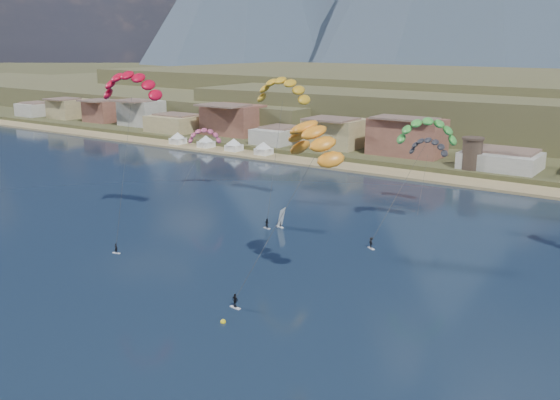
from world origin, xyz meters
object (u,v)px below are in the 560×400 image
object	(u,v)px
watchtower	(472,153)
kitesurfer_yellow	(282,87)
kitesurfer_orange	(315,135)
windsurfer	(280,221)
buoy	(223,322)
kitesurfer_green	(427,128)
kitesurfer_red	(131,81)

from	to	relation	value
watchtower	kitesurfer_yellow	world-z (taller)	kitesurfer_yellow
kitesurfer_yellow	kitesurfer_orange	xyz separation A→B (m)	(29.14, -34.32, -3.37)
watchtower	kitesurfer_orange	bearing A→B (deg)	-85.72
windsurfer	buoy	bearing A→B (deg)	-64.96
kitesurfer_green	windsurfer	world-z (taller)	kitesurfer_green
kitesurfer_red	kitesurfer_green	distance (m)	55.29
kitesurfer_red	buoy	world-z (taller)	kitesurfer_red
watchtower	windsurfer	world-z (taller)	watchtower
kitesurfer_yellow	buoy	size ratio (longest dim) A/B	42.90
watchtower	buoy	distance (m)	106.64
watchtower	kitesurfer_yellow	distance (m)	63.71
kitesurfer_orange	buoy	distance (m)	27.86
kitesurfer_orange	kitesurfer_green	xyz separation A→B (m)	(2.00, 35.42, -2.84)
watchtower	kitesurfer_orange	size ratio (longest dim) A/B	0.32
windsurfer	buoy	size ratio (longest dim) A/B	5.34
kitesurfer_red	kitesurfer_yellow	world-z (taller)	kitesurfer_red
watchtower	kitesurfer_red	xyz separation A→B (m)	(-38.72, -82.31, 21.63)
watchtower	kitesurfer_green	distance (m)	57.50
kitesurfer_green	buoy	world-z (taller)	kitesurfer_green
kitesurfer_red	kitesurfer_green	xyz separation A→B (m)	(47.50, 27.13, -8.07)
kitesurfer_red	kitesurfer_green	world-z (taller)	kitesurfer_red
windsurfer	buoy	distance (m)	43.08
kitesurfer_red	windsurfer	bearing A→B (deg)	32.29
kitesurfer_yellow	kitesurfer_orange	size ratio (longest dim) A/B	1.13
kitesurfer_green	windsurfer	xyz separation A→B (m)	(-23.89, -12.20, -18.74)
kitesurfer_red	kitesurfer_orange	xyz separation A→B (m)	(45.51, -8.30, -5.23)
kitesurfer_red	windsurfer	size ratio (longest dim) A/B	8.67
kitesurfer_red	buoy	bearing A→B (deg)	-29.94
watchtower	kitesurfer_green	world-z (taller)	kitesurfer_green
watchtower	kitesurfer_red	distance (m)	93.50
kitesurfer_orange	buoy	size ratio (longest dim) A/B	37.85
kitesurfer_green	buoy	size ratio (longest dim) A/B	34.44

